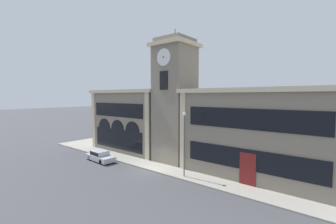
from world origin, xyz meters
name	(u,v)px	position (x,y,z in m)	size (l,w,h in m)	color
ground_plane	(149,171)	(0.00, 0.00, 0.00)	(300.00, 300.00, 0.00)	#424247
sidewalk_kerb	(181,158)	(0.00, 6.29, 0.07)	(43.84, 12.58, 0.15)	gray
clock_tower	(175,101)	(0.00, 4.82, 7.82)	(5.01, 5.01, 16.75)	gray
town_hall_left_wing	(137,120)	(-8.84, 6.59, 4.69)	(13.47, 8.61, 9.33)	gray
town_hall_right_wing	(262,132)	(10.19, 6.60, 4.63)	(16.17, 8.61, 9.21)	gray
parked_car_near	(100,156)	(-7.56, -1.21, 0.70)	(4.53, 2.01, 1.35)	#B2B7C1
street_lamp	(184,135)	(4.31, 0.78, 4.40)	(0.36, 0.36, 6.60)	#4C4C51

